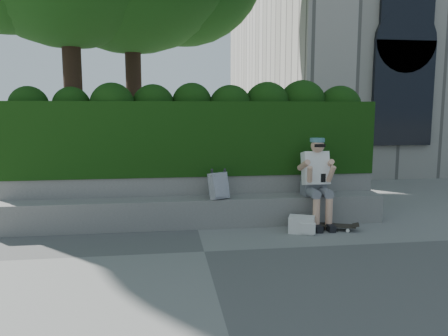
{
  "coord_description": "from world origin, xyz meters",
  "views": [
    {
      "loc": [
        -0.51,
        -5.43,
        1.85
      ],
      "look_at": [
        0.4,
        1.0,
        0.95
      ],
      "focal_mm": 35.0,
      "sensor_mm": 36.0,
      "label": 1
    }
  ],
  "objects": [
    {
      "name": "ground",
      "position": [
        0.0,
        0.0,
        0.0
      ],
      "size": [
        80.0,
        80.0,
        0.0
      ],
      "primitive_type": "plane",
      "color": "slate",
      "rests_on": "ground"
    },
    {
      "name": "bench_ledge",
      "position": [
        0.0,
        1.25,
        0.23
      ],
      "size": [
        6.0,
        0.45,
        0.45
      ],
      "primitive_type": "cube",
      "color": "gray",
      "rests_on": "ground"
    },
    {
      "name": "planter_wall",
      "position": [
        0.0,
        1.73,
        0.38
      ],
      "size": [
        6.0,
        0.5,
        0.75
      ],
      "primitive_type": "cube",
      "color": "gray",
      "rests_on": "ground"
    },
    {
      "name": "hedge",
      "position": [
        0.0,
        1.95,
        1.35
      ],
      "size": [
        6.0,
        1.0,
        1.2
      ],
      "primitive_type": "cube",
      "color": "black",
      "rests_on": "planter_wall"
    },
    {
      "name": "person",
      "position": [
        1.88,
        1.07,
        0.75
      ],
      "size": [
        0.4,
        0.76,
        1.38
      ],
      "color": "slate",
      "rests_on": "ground"
    },
    {
      "name": "skateboard",
      "position": [
        1.99,
        0.76,
        0.07
      ],
      "size": [
        0.79,
        0.47,
        0.08
      ],
      "rotation": [
        0.0,
        0.0,
        -0.38
      ],
      "color": "black",
      "rests_on": "ground"
    },
    {
      "name": "backpack_plaid",
      "position": [
        0.34,
        1.15,
        0.65
      ],
      "size": [
        0.31,
        0.26,
        0.41
      ],
      "primitive_type": "cube",
      "rotation": [
        0.0,
        0.0,
        0.47
      ],
      "color": "silver",
      "rests_on": "bench_ledge"
    },
    {
      "name": "backpack_ground",
      "position": [
        1.52,
        0.67,
        0.12
      ],
      "size": [
        0.45,
        0.38,
        0.24
      ],
      "primitive_type": "cube",
      "rotation": [
        0.0,
        0.0,
        -0.38
      ],
      "color": "silver",
      "rests_on": "ground"
    }
  ]
}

